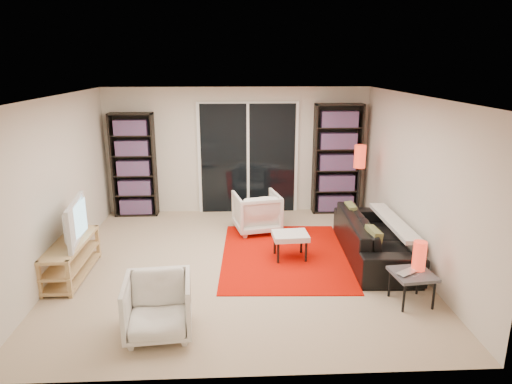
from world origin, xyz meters
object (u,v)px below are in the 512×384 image
sofa (374,237)px  side_table (412,276)px  floor_lamp (359,164)px  bookshelf_right (337,159)px  tv_stand (71,258)px  bookshelf_left (134,165)px  armchair_front (158,307)px  armchair_back (257,212)px  ottoman (290,237)px

sofa → side_table: (0.05, -1.36, 0.04)m
floor_lamp → bookshelf_right: bearing=104.7°
bookshelf_right → tv_stand: bookshelf_right is taller
side_table → floor_lamp: bearing=89.0°
bookshelf_left → armchair_front: bearing=-75.5°
sofa → armchair_back: armchair_back is taller
armchair_front → side_table: armchair_front is taller
bookshelf_right → armchair_front: bearing=-124.4°
tv_stand → sofa: bearing=5.6°
floor_lamp → side_table: bearing=-91.0°
ottoman → floor_lamp: 2.09m
tv_stand → armchair_front: size_ratio=1.84×
sofa → armchair_front: 3.47m
tv_stand → side_table: tv_stand is taller
bookshelf_right → side_table: bearing=-87.3°
floor_lamp → armchair_front: bearing=-132.5°
bookshelf_right → bookshelf_left: bearing=180.0°
bookshelf_right → ottoman: 2.57m
bookshelf_left → armchair_front: (1.06, -4.08, -0.65)m
armchair_back → floor_lamp: floor_lamp is taller
bookshelf_right → sofa: (0.12, -2.19, -0.73)m
armchair_back → bookshelf_left: bearing=-35.4°
bookshelf_right → sofa: bearing=-87.0°
tv_stand → armchair_back: (2.62, 1.62, 0.08)m
bookshelf_right → sofa: bookshelf_right is taller
sofa → side_table: bearing=-175.5°
bookshelf_left → armchair_back: 2.55m
tv_stand → armchair_back: size_ratio=1.74×
armchair_front → bookshelf_left: bearing=99.1°
bookshelf_left → side_table: 5.40m
side_table → floor_lamp: 2.86m
bookshelf_left → bookshelf_right: bookshelf_right is taller
bookshelf_right → floor_lamp: (0.21, -0.81, 0.07)m
sofa → side_table: 1.37m
ottoman → floor_lamp: floor_lamp is taller
armchair_front → ottoman: armchair_front is taller
armchair_back → side_table: 3.10m
ottoman → tv_stand: bearing=-171.9°
tv_stand → floor_lamp: (4.42, 1.81, 0.86)m
bookshelf_left → armchair_back: bearing=-23.8°
bookshelf_right → floor_lamp: bearing=-75.3°
armchair_back → armchair_front: (-1.21, -3.09, -0.02)m
armchair_front → ottoman: 2.51m
bookshelf_left → side_table: bearing=-41.5°
sofa → ottoman: (-1.26, 0.01, 0.03)m
sofa → floor_lamp: bearing=-1.5°
sofa → armchair_front: (-2.91, -1.89, 0.01)m
tv_stand → armchair_front: (1.41, -1.46, 0.06)m
bookshelf_left → tv_stand: 2.74m
armchair_front → side_table: (2.96, 0.52, 0.03)m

